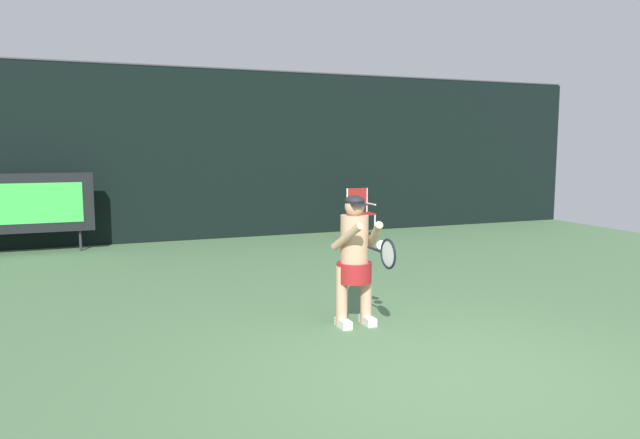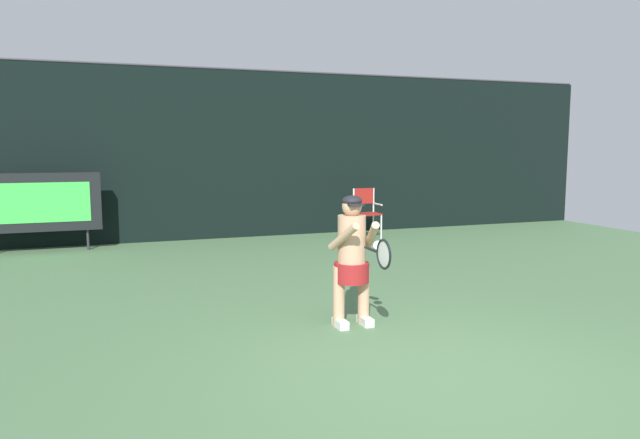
# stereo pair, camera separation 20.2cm
# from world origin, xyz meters

# --- Properties ---
(ground) EXTENTS (18.00, 22.00, 0.03)m
(ground) POSITION_xyz_m (0.00, -0.19, -0.01)
(ground) COLOR #4D724A
(backdrop_screen) EXTENTS (18.00, 0.12, 3.66)m
(backdrop_screen) POSITION_xyz_m (0.00, 8.50, 1.81)
(backdrop_screen) COLOR black
(backdrop_screen) RESTS_ON ground
(scoreboard) EXTENTS (2.20, 0.21, 1.50)m
(scoreboard) POSITION_xyz_m (-3.88, 7.89, 0.95)
(scoreboard) COLOR black
(scoreboard) RESTS_ON ground
(umpire_chair) EXTENTS (0.52, 0.44, 1.08)m
(umpire_chair) POSITION_xyz_m (2.64, 7.44, 0.62)
(umpire_chair) COLOR white
(umpire_chair) RESTS_ON ground
(water_bottle) EXTENTS (0.07, 0.07, 0.27)m
(water_bottle) POSITION_xyz_m (2.05, 6.98, 0.12)
(water_bottle) COLOR blue
(water_bottle) RESTS_ON ground
(tennis_player) EXTENTS (0.53, 0.61, 1.46)m
(tennis_player) POSITION_xyz_m (-0.16, 1.65, 0.79)
(tennis_player) COLOR white
(tennis_player) RESTS_ON ground
(tennis_racket) EXTENTS (0.03, 0.60, 0.31)m
(tennis_racket) POSITION_xyz_m (-0.09, 1.02, 0.91)
(tennis_racket) COLOR black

